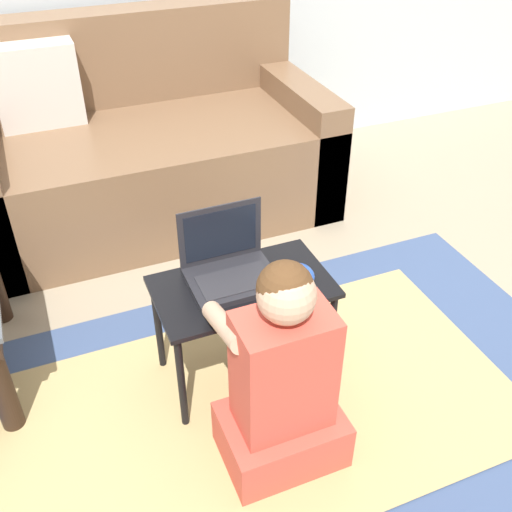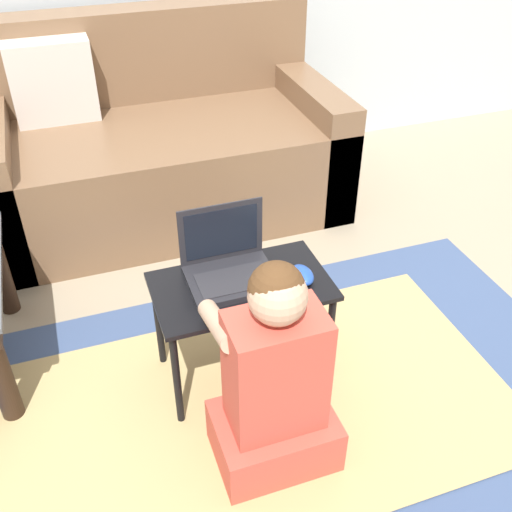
{
  "view_description": "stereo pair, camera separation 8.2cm",
  "coord_description": "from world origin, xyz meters",
  "px_view_note": "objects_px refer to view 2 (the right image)",
  "views": [
    {
      "loc": [
        -0.65,
        -1.42,
        1.57
      ],
      "look_at": [
        -0.07,
        0.0,
        0.45
      ],
      "focal_mm": 42.0,
      "sensor_mm": 36.0,
      "label": 1
    },
    {
      "loc": [
        -0.57,
        -1.45,
        1.57
      ],
      "look_at": [
        -0.07,
        0.0,
        0.45
      ],
      "focal_mm": 42.0,
      "sensor_mm": 36.0,
      "label": 2
    }
  ],
  "objects_px": {
    "laptop": "(229,267)",
    "computer_mouse": "(302,275)",
    "couch": "(160,148)",
    "laptop_desk": "(242,297)",
    "person_seated": "(275,385)"
  },
  "relations": [
    {
      "from": "couch",
      "to": "laptop",
      "type": "distance_m",
      "value": 1.19
    },
    {
      "from": "laptop",
      "to": "computer_mouse",
      "type": "distance_m",
      "value": 0.23
    },
    {
      "from": "laptop",
      "to": "couch",
      "type": "bearing_deg",
      "value": 89.31
    },
    {
      "from": "laptop",
      "to": "person_seated",
      "type": "bearing_deg",
      "value": -89.13
    },
    {
      "from": "couch",
      "to": "computer_mouse",
      "type": "xyz_separation_m",
      "value": [
        0.2,
        -1.27,
        0.11
      ]
    },
    {
      "from": "couch",
      "to": "laptop_desk",
      "type": "distance_m",
      "value": 1.23
    },
    {
      "from": "laptop_desk",
      "to": "person_seated",
      "type": "distance_m",
      "value": 0.35
    },
    {
      "from": "laptop_desk",
      "to": "laptop",
      "type": "distance_m",
      "value": 0.11
    },
    {
      "from": "laptop_desk",
      "to": "computer_mouse",
      "type": "relative_size",
      "value": 5.45
    },
    {
      "from": "laptop_desk",
      "to": "couch",
      "type": "bearing_deg",
      "value": 90.46
    },
    {
      "from": "couch",
      "to": "laptop_desk",
      "type": "height_order",
      "value": "couch"
    },
    {
      "from": "laptop_desk",
      "to": "person_seated",
      "type": "bearing_deg",
      "value": -92.96
    },
    {
      "from": "person_seated",
      "to": "couch",
      "type": "bearing_deg",
      "value": 89.7
    },
    {
      "from": "couch",
      "to": "laptop",
      "type": "bearing_deg",
      "value": -90.69
    },
    {
      "from": "couch",
      "to": "laptop",
      "type": "xyz_separation_m",
      "value": [
        -0.01,
        -1.18,
        0.12
      ]
    }
  ]
}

